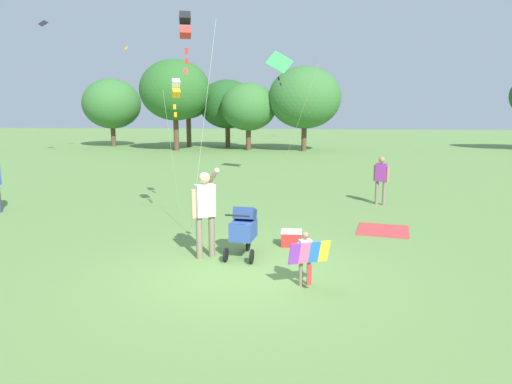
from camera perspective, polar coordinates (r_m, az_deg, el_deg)
name	(u,v)px	position (r m, az deg, el deg)	size (l,w,h in m)	color
ground_plane	(241,271)	(8.76, -1.89, -9.64)	(120.00, 120.00, 0.00)	#668E47
treeline_distant	(291,98)	(34.12, 4.29, 11.29)	(37.76, 7.41, 6.31)	brown
child_with_butterfly_kite	(306,254)	(7.93, 6.11, -7.54)	(0.70, 0.46, 0.94)	#7F705B
person_adult_flyer	(205,207)	(9.32, -6.26, -1.79)	(0.54, 0.69, 1.81)	#7F705B
stroller	(244,227)	(9.43, -1.52, -4.33)	(0.61, 1.11, 1.03)	black
kite_adult_black	(185,27)	(11.00, -8.60, 19.22)	(1.12, 1.68, 5.06)	black
kite_orange_delta	(280,65)	(19.76, 2.98, 15.17)	(2.10, 3.36, 5.31)	green
kite_green_novelty	(176,90)	(13.72, -9.74, 12.19)	(0.51, 2.67, 3.80)	white
person_red_shirt	(381,177)	(14.98, 14.99, 1.83)	(0.44, 0.33, 1.50)	#7F705B
picnic_blanket	(383,230)	(11.97, 15.21, -4.51)	(1.23, 1.28, 0.02)	#CC3D3D
cooler_box	(291,238)	(10.28, 4.34, -5.62)	(0.45, 0.33, 0.35)	red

